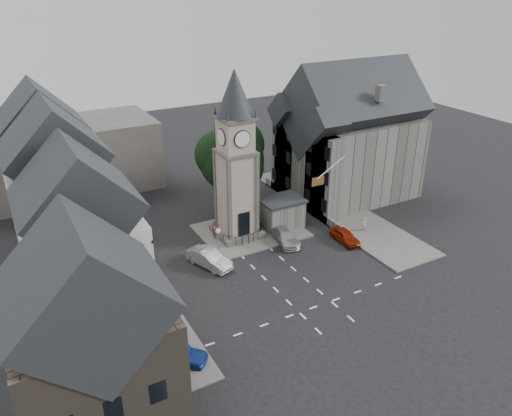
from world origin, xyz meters
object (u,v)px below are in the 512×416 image
clock_tower (236,158)px  pedestrian (364,224)px  stone_shelter (281,213)px  car_east_red (345,236)px  car_west_blue (178,353)px

clock_tower → pedestrian: bearing=-25.4°
clock_tower → pedestrian: (11.50, -5.46, -7.33)m
stone_shelter → car_east_red: (3.70, -5.76, -0.92)m
clock_tower → stone_shelter: bearing=-5.8°
clock_tower → car_east_red: clock_tower is taller
car_east_red → stone_shelter: bearing=124.5°
stone_shelter → car_east_red: stone_shelter is taller
car_east_red → pedestrian: bearing=16.5°
pedestrian → car_west_blue: bearing=15.7°
stone_shelter → car_east_red: size_ratio=1.17×
stone_shelter → pedestrian: bearing=-36.6°
stone_shelter → car_west_blue: 21.18m
car_east_red → pedestrian: size_ratio=2.33×
clock_tower → car_east_red: size_ratio=4.41×
pedestrian → stone_shelter: bearing=-41.3°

